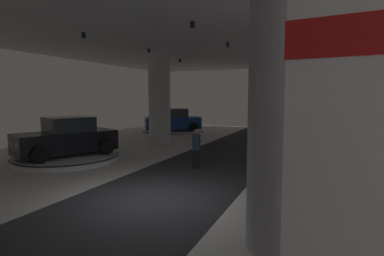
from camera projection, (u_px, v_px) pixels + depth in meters
name	position (u px, v px, depth m)	size (l,w,h in m)	color
ground	(151.00, 200.00, 8.72)	(24.00, 44.00, 0.06)	silver
column_right	(283.00, 103.00, 5.64)	(1.24, 1.24, 5.50)	#ADADB2
column_left	(159.00, 99.00, 19.16)	(1.35, 1.35, 5.50)	silver
brand_sign_pylon	(346.00, 175.00, 3.04)	(1.32, 0.77, 4.05)	slate
display_platform_deep_left	(173.00, 132.00, 24.19)	(4.71, 4.71, 0.26)	silver
display_car_deep_left	(173.00, 121.00, 24.11)	(4.47, 3.90, 1.71)	navy
display_platform_mid_left	(67.00, 158.00, 13.91)	(4.53, 4.53, 0.26)	silver
display_car_mid_left	(67.00, 138.00, 13.85)	(3.46, 4.57, 1.71)	black
display_platform_deep_right	(343.00, 142.00, 18.83)	(5.68, 5.68, 0.30)	silver
pickup_truck_deep_right	(338.00, 124.00, 18.88)	(5.49, 3.08, 2.30)	maroon
display_platform_far_right	(378.00, 157.00, 13.98)	(5.68, 5.68, 0.27)	#B7B7BC
visitor_walking_near	(196.00, 146.00, 12.37)	(0.32, 0.32, 1.59)	black
visitor_walking_far	(257.00, 133.00, 16.96)	(0.32, 0.32, 1.59)	black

